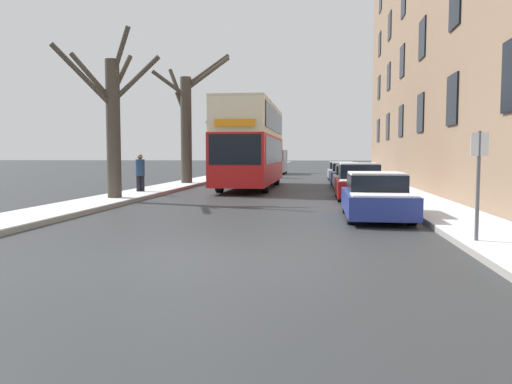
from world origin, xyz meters
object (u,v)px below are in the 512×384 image
at_px(pedestrian_left_sidewalk, 140,173).
at_px(street_sign_post, 478,181).
at_px(bare_tree_left_0, 112,119).
at_px(parked_car_4, 341,171).
at_px(parked_car_1, 359,183).
at_px(parked_car_2, 350,178).
at_px(parked_car_3, 345,174).
at_px(double_decker_bus, 251,142).
at_px(bare_tree_left_2, 225,139).
at_px(oncoming_van, 275,161).
at_px(bare_tree_left_1, 187,122).
at_px(parked_car_0, 376,197).
at_px(bare_tree_left_3, 245,134).

distance_m(pedestrian_left_sidewalk, street_sign_post, 16.02).
distance_m(bare_tree_left_0, parked_car_4, 21.13).
bearing_deg(pedestrian_left_sidewalk, parked_car_1, 136.24).
height_order(parked_car_2, parked_car_3, parked_car_3).
bearing_deg(double_decker_bus, parked_car_3, 40.99).
distance_m(bare_tree_left_2, oncoming_van, 7.85).
relative_size(parked_car_2, pedestrian_left_sidewalk, 2.44).
xyz_separation_m(bare_tree_left_1, parked_car_3, (9.31, 2.43, -3.12)).
height_order(parked_car_0, parked_car_3, parked_car_3).
xyz_separation_m(bare_tree_left_2, parked_car_1, (9.25, -19.76, -2.44)).
bearing_deg(parked_car_4, bare_tree_left_1, -138.34).
distance_m(parked_car_0, parked_car_1, 6.24).
height_order(parked_car_0, street_sign_post, street_sign_post).
xyz_separation_m(bare_tree_left_2, oncoming_van, (3.51, 6.76, -1.89)).
height_order(double_decker_bus, parked_car_0, double_decker_bus).
distance_m(bare_tree_left_3, pedestrian_left_sidewalk, 29.92).
bearing_deg(bare_tree_left_2, bare_tree_left_3, 89.93).
xyz_separation_m(pedestrian_left_sidewalk, street_sign_post, (10.96, -11.67, 0.29)).
bearing_deg(bare_tree_left_3, oncoming_van, -50.66).
distance_m(parked_car_1, parked_car_2, 5.44).
bearing_deg(parked_car_0, bare_tree_left_2, 109.58).
distance_m(bare_tree_left_3, parked_car_2, 27.19).
bearing_deg(bare_tree_left_1, parked_car_2, -16.42).
relative_size(parked_car_1, street_sign_post, 1.88).
height_order(double_decker_bus, parked_car_4, double_decker_bus).
distance_m(bare_tree_left_3, parked_car_0, 38.32).
height_order(parked_car_2, street_sign_post, street_sign_post).
xyz_separation_m(bare_tree_left_0, double_decker_bus, (4.20, 8.36, -0.65)).
relative_size(bare_tree_left_0, parked_car_0, 1.58).
height_order(bare_tree_left_1, parked_car_3, bare_tree_left_1).
bearing_deg(pedestrian_left_sidewalk, parked_car_3, -172.60).
height_order(parked_car_1, parked_car_4, parked_car_1).
bearing_deg(parked_car_3, parked_car_2, -90.00).
relative_size(parked_car_2, oncoming_van, 0.92).
relative_size(double_decker_bus, parked_car_1, 2.56).
bearing_deg(parked_car_3, bare_tree_left_1, -165.39).
relative_size(oncoming_van, pedestrian_left_sidewalk, 2.65).
xyz_separation_m(bare_tree_left_0, bare_tree_left_2, (0.16, 22.04, -0.04)).
height_order(bare_tree_left_3, oncoming_van, bare_tree_left_3).
xyz_separation_m(parked_car_2, pedestrian_left_sidewalk, (-9.57, -4.42, 0.40)).
xyz_separation_m(bare_tree_left_1, bare_tree_left_3, (0.07, 22.60, 0.25)).
bearing_deg(oncoming_van, pedestrian_left_sidewalk, -98.55).
distance_m(double_decker_bus, pedestrian_left_sidewalk, 6.85).
distance_m(bare_tree_left_0, double_decker_bus, 9.38).
bearing_deg(street_sign_post, bare_tree_left_2, 109.28).
distance_m(parked_car_4, pedestrian_left_sidewalk, 18.17).
bearing_deg(pedestrian_left_sidewalk, bare_tree_left_1, -129.73).
xyz_separation_m(bare_tree_left_0, bare_tree_left_1, (0.10, 10.46, 0.59)).
relative_size(bare_tree_left_3, parked_car_3, 1.92).
bearing_deg(parked_car_0, parked_car_2, 90.00).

